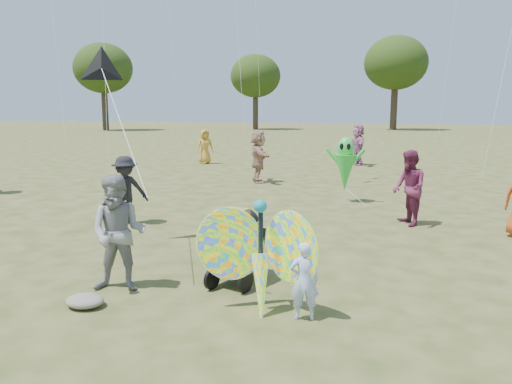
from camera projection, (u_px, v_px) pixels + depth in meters
ground at (242, 287)px, 6.98m from camera, size 160.00×160.00×0.00m
child_girl at (304, 281)px, 5.85m from camera, size 0.39×0.30×0.95m
adult_man at (119, 233)px, 6.75m from camera, size 0.89×0.76×1.60m
grey_bag at (85, 301)px, 6.27m from camera, size 0.49×0.40×0.16m
crowd_b at (126, 190)px, 10.69m from camera, size 1.07×1.05×1.48m
crowd_d at (258, 156)px, 16.78m from camera, size 1.13×1.71×1.76m
crowd_e at (409, 188)px, 10.57m from camera, size 0.85×0.95×1.61m
crowd_g at (205, 147)px, 22.52m from camera, size 0.90×0.85×1.54m
crowd_j at (358, 145)px, 21.92m from camera, size 1.16×1.74×1.80m
jogging_stroller at (237, 240)px, 7.11m from camera, size 0.72×1.13×1.09m
butterfly_kite at (260, 259)px, 6.03m from camera, size 1.74×0.75×1.60m
delta_kite_rig at (102, 69)px, 8.71m from camera, size 2.30×2.32×2.29m
alien_kite at (345, 166)px, 13.17m from camera, size 1.12×0.69×1.74m
tree_line at (414, 62)px, 47.72m from camera, size 91.78×33.60×10.79m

